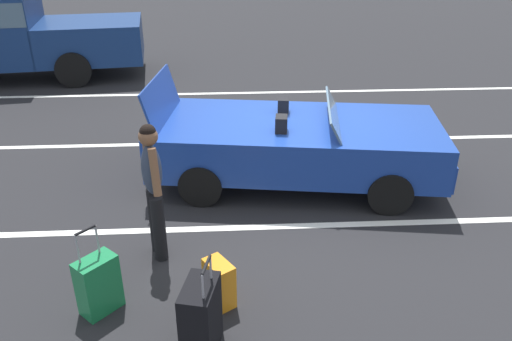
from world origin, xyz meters
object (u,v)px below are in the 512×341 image
at_px(suitcase_large_black, 200,319).
at_px(suitcase_small_carryon, 219,283).
at_px(convertible_car, 309,145).
at_px(suitcase_medium_bright, 98,285).
at_px(parked_pickup_truck_near, 13,32).
at_px(traveler_person, 153,185).

relative_size(suitcase_large_black, suitcase_small_carryon, 1.99).
xyz_separation_m(convertible_car, suitcase_medium_bright, (-2.51, -2.65, -0.28)).
bearing_deg(suitcase_medium_bright, suitcase_small_carryon, 44.93).
height_order(convertible_car, suitcase_small_carryon, convertible_car).
bearing_deg(parked_pickup_truck_near, traveler_person, 112.19).
bearing_deg(convertible_car, suitcase_large_black, -106.18).
bearing_deg(suitcase_large_black, traveler_person, -56.81).
relative_size(convertible_car, traveler_person, 2.63).
bearing_deg(traveler_person, suitcase_medium_bright, -136.18).
distance_m(suitcase_small_carryon, parked_pickup_truck_near, 9.56).
bearing_deg(suitcase_large_black, convertible_car, -101.16).
bearing_deg(parked_pickup_truck_near, suitcase_large_black, 110.70).
bearing_deg(suitcase_medium_bright, traveler_person, 105.58).
distance_m(suitcase_large_black, traveler_person, 1.71).
xyz_separation_m(convertible_car, suitcase_large_black, (-1.46, -3.25, -0.22)).
relative_size(convertible_car, suitcase_small_carryon, 8.68).
distance_m(traveler_person, parked_pickup_truck_near, 8.39).
relative_size(convertible_car, suitcase_large_black, 4.35).
distance_m(suitcase_large_black, suitcase_medium_bright, 1.20).
height_order(convertible_car, traveler_person, traveler_person).
bearing_deg(suitcase_small_carryon, suitcase_large_black, 42.13).
height_order(convertible_car, suitcase_medium_bright, convertible_car).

